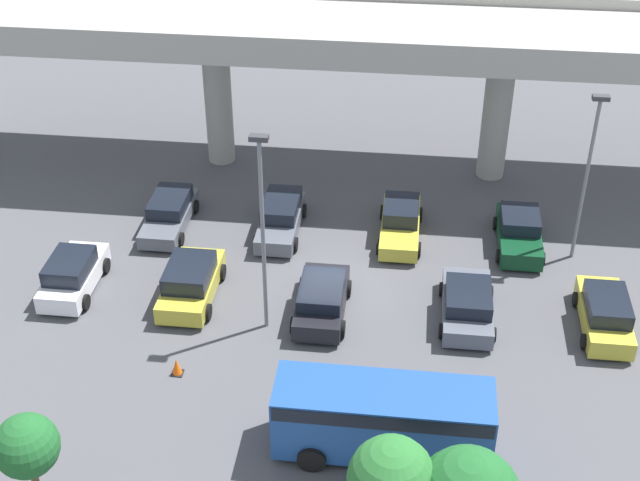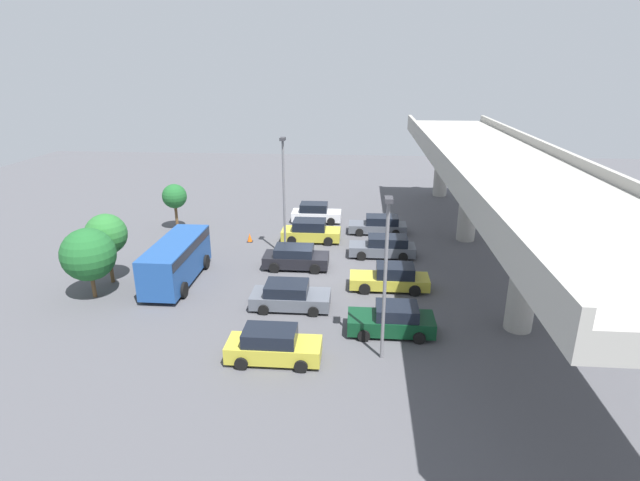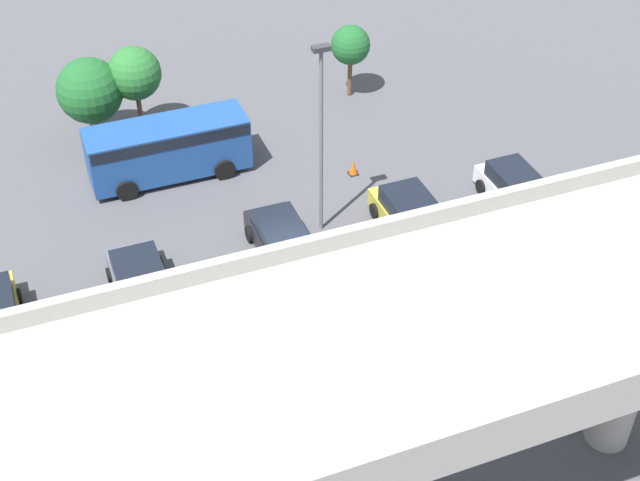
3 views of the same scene
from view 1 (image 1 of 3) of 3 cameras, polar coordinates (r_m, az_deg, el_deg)
name	(u,v)px [view 1 (image 1 of 3)]	position (r m, az deg, el deg)	size (l,w,h in m)	color
ground_plane	(331,296)	(37.98, 0.69, -3.58)	(91.99, 91.99, 0.00)	#4C4C51
highway_overpass	(357,44)	(44.83, 2.37, 12.43)	(44.35, 7.58, 8.40)	#9E9B93
parked_car_0	(73,274)	(39.33, -15.54, -2.08)	(2.06, 4.31, 1.70)	silver
parked_car_1	(169,213)	(42.82, -9.62, 1.76)	(2.04, 4.74, 1.49)	#515660
parked_car_2	(191,282)	(37.83, -8.28, -2.62)	(2.24, 4.59, 1.72)	gold
parked_car_3	(281,217)	(41.88, -2.53, 1.52)	(2.01, 4.77, 1.55)	#515660
parked_car_4	(322,299)	(36.56, 0.11, -3.77)	(2.18, 4.44, 1.55)	black
parked_car_5	(400,222)	(41.64, 5.17, 1.19)	(2.01, 4.88, 1.61)	gold
parked_car_6	(467,304)	(36.85, 9.42, -4.04)	(2.24, 4.52, 1.52)	#515660
parked_car_7	(519,232)	(41.75, 12.63, 0.54)	(2.12, 4.47, 1.60)	#0C381E
parked_car_8	(605,313)	(37.57, 17.78, -4.45)	(2.02, 4.45, 1.64)	gold
shuttle_bus	(383,415)	(30.32, 4.05, -11.10)	(7.29, 2.59, 2.72)	#1E478C
lamp_post_near_aisle	(588,166)	(39.67, 16.79, 4.56)	(0.70, 0.35, 7.91)	slate
lamp_post_mid_lot	(262,221)	(33.58, -3.71, 1.23)	(0.70, 0.35, 8.61)	slate
tree_front_left	(27,447)	(28.95, -18.26, -12.41)	(2.02, 2.02, 3.91)	brown
tree_front_centre	(391,480)	(26.26, 4.59, -15.01)	(2.57, 2.57, 4.55)	brown
traffic_cone	(177,367)	(34.41, -9.15, -7.99)	(0.44, 0.44, 0.70)	black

